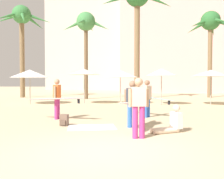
{
  "coord_description": "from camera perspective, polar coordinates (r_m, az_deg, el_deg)",
  "views": [
    {
      "loc": [
        0.48,
        -5.74,
        1.67
      ],
      "look_at": [
        -0.17,
        6.26,
        1.23
      ],
      "focal_mm": 40.33,
      "sensor_mm": 36.0,
      "label": 1
    }
  ],
  "objects": [
    {
      "name": "cafe_umbrella_1",
      "position": [
        18.04,
        21.52,
        3.49
      ],
      "size": [
        2.62,
        2.62,
        2.37
      ],
      "color": "gray",
      "rests_on": "ground"
    },
    {
      "name": "person_near_right",
      "position": [
        7.25,
        6.07,
        -3.55
      ],
      "size": [
        0.61,
        0.28,
        1.74
      ],
      "rotation": [
        0.0,
        0.0,
        4.87
      ],
      "color": "#B7337F",
      "rests_on": "ground"
    },
    {
      "name": "person_mid_center",
      "position": [
        11.55,
        7.92,
        -1.68
      ],
      "size": [
        2.52,
        1.89,
        1.68
      ],
      "rotation": [
        0.0,
        0.0,
        2.47
      ],
      "color": "blue",
      "rests_on": "ground"
    },
    {
      "name": "person_mid_left",
      "position": [
        8.37,
        13.3,
        -7.37
      ],
      "size": [
        1.06,
        0.77,
        0.89
      ],
      "rotation": [
        0.0,
        0.0,
        3.58
      ],
      "color": "beige",
      "rests_on": "ground"
    },
    {
      "name": "cafe_umbrella_3",
      "position": [
        17.42,
        11.16,
        3.89
      ],
      "size": [
        2.07,
        2.07,
        2.47
      ],
      "color": "gray",
      "rests_on": "ground"
    },
    {
      "name": "palm_tree_left",
      "position": [
        23.24,
        -5.94,
        13.96
      ],
      "size": [
        4.39,
        4.5,
        7.77
      ],
      "color": "brown",
      "rests_on": "ground"
    },
    {
      "name": "hotel_pink",
      "position": [
        40.56,
        15.45,
        13.78
      ],
      "size": [
        18.3,
        11.13,
        19.87
      ],
      "primitive_type": "cube",
      "color": "beige",
      "rests_on": "ground"
    },
    {
      "name": "cafe_umbrella_4",
      "position": [
        18.48,
        -18.14,
        3.44
      ],
      "size": [
        2.69,
        2.69,
        2.41
      ],
      "color": "gray",
      "rests_on": "ground"
    },
    {
      "name": "ground",
      "position": [
        5.99,
        -1.67,
        -14.08
      ],
      "size": [
        120.0,
        120.0,
        0.0
      ],
      "primitive_type": "plane",
      "color": "#C6B28C"
    },
    {
      "name": "palm_tree_far_right",
      "position": [
        26.73,
        21.43,
        13.13
      ],
      "size": [
        4.91,
        4.88,
        8.35
      ],
      "color": "brown",
      "rests_on": "ground"
    },
    {
      "name": "cafe_umbrella_5",
      "position": [
        17.91,
        -6.33,
        4.01
      ],
      "size": [
        2.33,
        2.33,
        2.47
      ],
      "color": "gray",
      "rests_on": "ground"
    },
    {
      "name": "palm_tree_center",
      "position": [
        24.04,
        5.73,
        18.85
      ],
      "size": [
        6.45,
        6.35,
        10.49
      ],
      "color": "brown",
      "rests_on": "ground"
    },
    {
      "name": "cafe_umbrella_2",
      "position": [
        17.93,
        1.9,
        3.58
      ],
      "size": [
        2.49,
        2.49,
        2.39
      ],
      "color": "gray",
      "rests_on": "ground"
    },
    {
      "name": "backpack",
      "position": [
        9.47,
        -10.82,
        -6.86
      ],
      "size": [
        0.33,
        0.29,
        0.42
      ],
      "rotation": [
        0.0,
        0.0,
        4.51
      ],
      "color": "brown",
      "rests_on": "ground"
    },
    {
      "name": "person_far_right",
      "position": [
        8.75,
        4.69,
        -2.93
      ],
      "size": [
        1.21,
        2.83,
        1.66
      ],
      "rotation": [
        0.0,
        0.0,
        4.42
      ],
      "color": "blue",
      "rests_on": "ground"
    },
    {
      "name": "person_mid_right",
      "position": [
        10.95,
        -12.52,
        -1.83
      ],
      "size": [
        2.67,
        1.06,
        1.73
      ],
      "rotation": [
        0.0,
        0.0,
        3.05
      ],
      "color": "#B7337F",
      "rests_on": "ground"
    },
    {
      "name": "beach_towel",
      "position": [
        9.04,
        -4.61,
        -8.51
      ],
      "size": [
        1.83,
        1.37,
        0.01
      ],
      "primitive_type": "cube",
      "rotation": [
        0.0,
        0.0,
        0.18
      ],
      "color": "white",
      "rests_on": "ground"
    },
    {
      "name": "palm_tree_far_left",
      "position": [
        26.75,
        -19.76,
        14.01
      ],
      "size": [
        5.67,
        5.18,
        8.96
      ],
      "color": "brown",
      "rests_on": "ground"
    }
  ]
}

